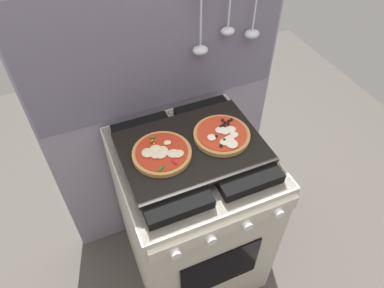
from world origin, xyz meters
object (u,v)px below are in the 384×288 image
baking_tray (192,147)px  pizza_left (162,153)px  pizza_right (222,135)px  stove (192,214)px

baking_tray → pizza_left: bearing=-179.6°
baking_tray → pizza_right: (0.13, -0.00, 0.02)m
stove → baking_tray: baking_tray is taller
baking_tray → pizza_right: 0.13m
baking_tray → pizza_left: (-0.12, -0.00, 0.02)m
stove → pizza_left: size_ratio=4.06×
stove → baking_tray: bearing=90.0°
stove → pizza_left: 0.49m
stove → baking_tray: size_ratio=1.67×
stove → baking_tray: 0.46m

